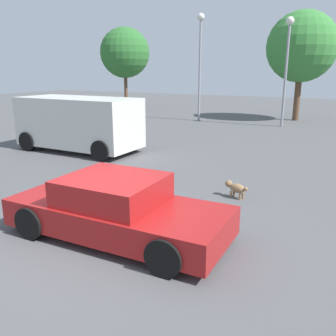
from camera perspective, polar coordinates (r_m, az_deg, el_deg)
The scene contains 8 objects.
ground_plane at distance 7.08m, azimuth -9.85°, elevation -11.22°, with size 80.00×80.00×0.00m, color #515154.
sedan_foreground at distance 7.00m, azimuth -8.10°, elevation -6.50°, with size 4.32×1.98×1.19m.
dog at distance 9.25m, azimuth 10.67°, elevation -3.08°, with size 0.65×0.34×0.41m.
van_white at distance 14.72m, azimuth -13.92°, elevation 7.04°, with size 4.90×2.26×2.11m.
light_post_near at distance 21.64m, azimuth 18.41°, elevation 16.94°, with size 0.44×0.44×5.90m.
light_post_mid at distance 23.24m, azimuth 5.13°, elevation 18.22°, with size 0.44×0.44×6.43m.
tree_back_left at distance 24.75m, azimuth 20.45°, elevation 17.53°, with size 4.30×4.30×6.68m.
tree_back_center at distance 30.93m, azimuth -6.86°, elevation 17.67°, with size 4.01×4.01×6.51m.
Camera 1 is at (4.03, -4.91, 3.13)m, focal length 38.46 mm.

